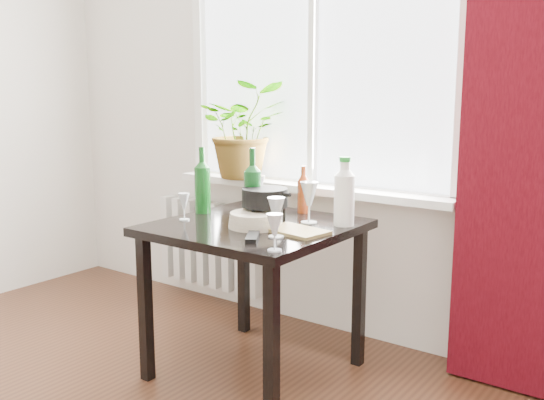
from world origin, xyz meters
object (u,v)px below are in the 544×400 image
Objects in this scene: table at (255,243)px; wineglass_far_right at (275,232)px; wineglass_back_left at (258,192)px; plate_stack at (255,220)px; fondue_pot at (265,206)px; wine_bottle_right at (252,184)px; cutting_board at (296,231)px; potted_plant at (244,130)px; tv_remote at (253,237)px; wineglass_front_left at (184,206)px; bottle_amber at (303,189)px; wine_bottle_left at (202,179)px; radiator at (211,244)px; wineglass_back_center at (309,202)px; cleaning_bottle at (344,190)px; wineglass_front_right at (276,217)px.

wineglass_far_right is at bearing -43.40° from table.
wineglass_back_left reaches higher than plate_stack.
wineglass_back_left is 0.75× the size of fondue_pot.
cutting_board is at bearing -16.55° from wine_bottle_right.
tv_remote is (0.70, -0.82, -0.38)m from potted_plant.
plate_stack is 0.91× the size of cutting_board.
wineglass_front_left is at bearing 136.04° from tv_remote.
table is 3.50× the size of bottle_amber.
fondue_pot is (0.09, -0.02, -0.09)m from wine_bottle_right.
table is 0.32m from tv_remote.
potted_plant is 2.29× the size of plate_stack.
fondue_pot reaches higher than tv_remote.
wine_bottle_left is 0.45m from plate_stack.
radiator is 0.94× the size of table.
radiator is 1.40m from tv_remote.
wineglass_back_center is at bearing 38.14° from table.
wineglass_back_center is (-0.16, -0.05, -0.06)m from cleaning_bottle.
cleaning_bottle is at bearing -23.66° from bottle_amber.
wineglass_front_right is at bearing -18.91° from wine_bottle_left.
cleaning_bottle is at bearing 41.24° from plate_stack.
wineglass_front_right is (0.77, -0.74, -0.30)m from potted_plant.
wine_bottle_right reaches higher than wineglass_front_left.
potted_plant reaches higher than cleaning_bottle.
wine_bottle_right is at bearing -108.57° from bottle_amber.
wineglass_back_center reaches higher than radiator.
wine_bottle_left is 0.30m from wineglass_back_left.
wineglass_back_center is at bearing -16.30° from wineglass_back_left.
tv_remote is (0.37, -0.51, -0.08)m from wineglass_back_left.
fondue_pot is 0.91× the size of cutting_board.
bottle_amber is 0.35m from cleaning_bottle.
fondue_pot is (-0.33, 0.38, 0.01)m from wineglass_far_right.
tv_remote is (1.03, -0.87, 0.37)m from radiator.
wineglass_far_right reaches higher than table.
wineglass_front_left reaches higher than table.
fondue_pot is (0.56, -0.55, -0.30)m from potted_plant.
cleaning_bottle reaches higher than wineglass_back_center.
table is 2.49× the size of wine_bottle_left.
wineglass_back_left is at bearing -42.66° from potted_plant.
plate_stack is at bearing 137.87° from wineglass_far_right.
potted_plant is 2.09× the size of cutting_board.
wineglass_front_right reaches higher than cutting_board.
bottle_amber reaches higher than plate_stack.
wineglass_back_center is 0.75× the size of cutting_board.
potted_plant is 2.29× the size of fondue_pot.
wineglass_front_left is (0.53, -0.77, 0.43)m from radiator.
wine_bottle_left is 1.39× the size of fondue_pot.
wine_bottle_left is at bearing -73.82° from potted_plant.
table is at bearing -141.86° from wineglass_back_center.
radiator is at bearing 129.47° from wine_bottle_left.
table is 2.59× the size of cleaning_bottle.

